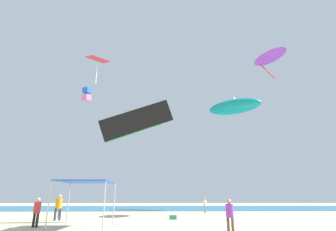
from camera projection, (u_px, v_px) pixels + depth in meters
ground at (169, 226)px, 15.90m from camera, size 110.00×110.00×0.10m
ocean_strip at (163, 208)px, 39.81m from camera, size 110.00×18.92×0.03m
canopy_tent at (86, 183)px, 15.51m from camera, size 3.01×3.19×2.59m
person_near_tent at (37, 210)px, 15.16m from camera, size 0.40×0.39×1.64m
person_leftmost at (205, 204)px, 27.78m from camera, size 0.37×0.40×1.57m
person_central at (58, 205)px, 21.88m from camera, size 0.45×0.40×1.67m
person_rightmost at (230, 213)px, 12.87m from camera, size 0.38×0.38×1.59m
person_far_shore at (59, 205)px, 19.51m from camera, size 0.46×0.45×1.87m
cooler_box at (173, 217)px, 20.10m from camera, size 0.57×0.37×0.35m
kite_diamond_red at (98, 61)px, 29.74m from camera, size 3.08×3.06×3.42m
kite_parafoil_black at (136, 121)px, 20.91m from camera, size 6.02×0.91×3.66m
kite_delta_purple at (269, 55)px, 31.53m from camera, size 4.47×4.43×3.41m
kite_box_blue at (87, 94)px, 33.56m from camera, size 1.22×1.28×1.96m
kite_inflatable_teal at (234, 106)px, 40.38m from camera, size 8.44×6.66×3.23m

